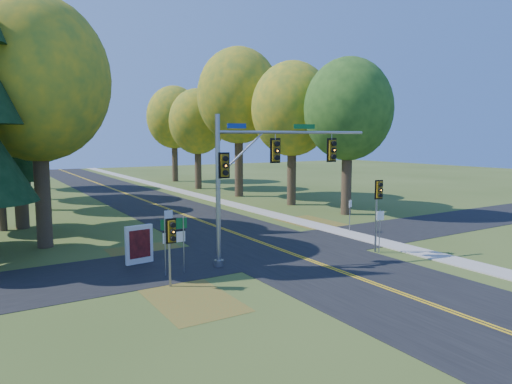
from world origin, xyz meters
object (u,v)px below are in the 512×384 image
traffic_mast (258,169)px  east_signal_pole (378,198)px  route_sign_cluster (174,234)px  info_kiosk (139,245)px

traffic_mast → east_signal_pole: (6.66, -1.71, -1.71)m
route_sign_cluster → info_kiosk: size_ratio=1.37×
east_signal_pole → info_kiosk: east_signal_pole is taller
traffic_mast → route_sign_cluster: 5.18m
east_signal_pole → route_sign_cluster: size_ratio=1.50×
east_signal_pole → route_sign_cluster: 11.21m
traffic_mast → info_kiosk: 7.04m
traffic_mast → route_sign_cluster: size_ratio=2.99×
east_signal_pole → info_kiosk: 12.86m
east_signal_pole → traffic_mast: bearing=-174.6°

